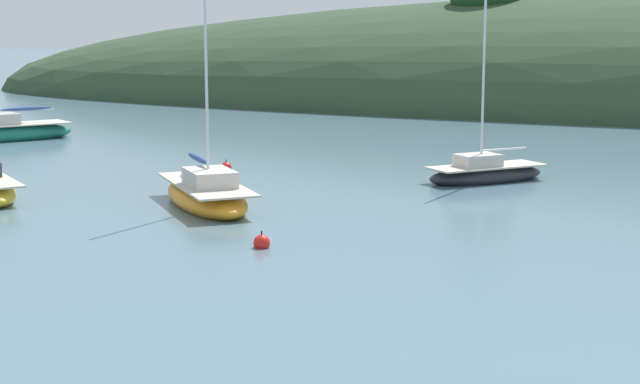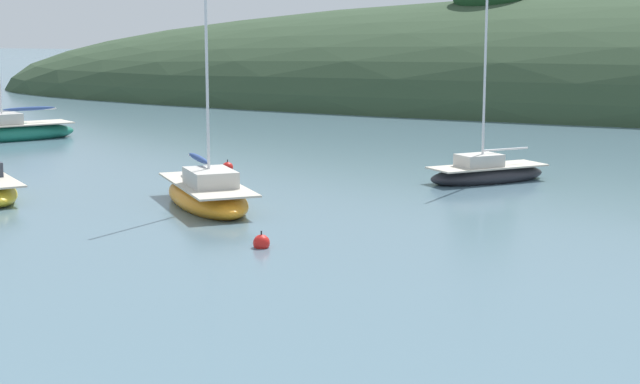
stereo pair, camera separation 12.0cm
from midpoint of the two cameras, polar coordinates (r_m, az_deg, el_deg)
sailboat_blue_center at (r=51.27m, az=-18.02°, el=3.37°), size 5.58×6.82×8.34m
sailboat_orange_cutter at (r=36.25m, az=9.58°, el=1.12°), size 4.50×4.70×7.27m
sailboat_black_sloop at (r=31.03m, az=-6.79°, el=-0.15°), size 5.61×5.84×7.76m
mooring_buoy_inner at (r=25.19m, az=-3.58°, el=-3.00°), size 0.44×0.44×0.54m
mooring_buoy_channel at (r=38.66m, az=-5.61°, el=1.44°), size 0.44×0.44×0.54m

